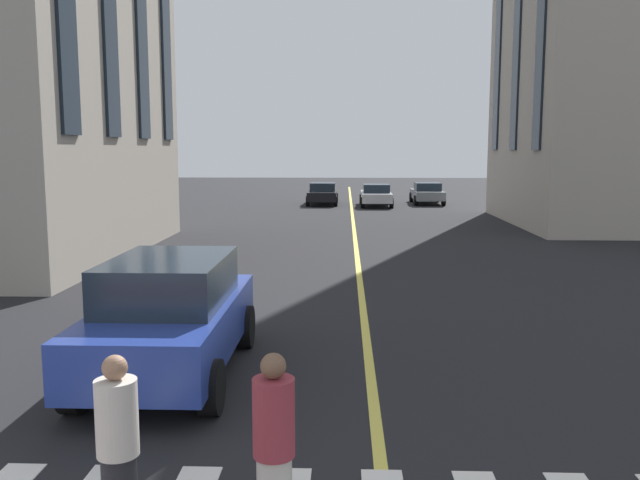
# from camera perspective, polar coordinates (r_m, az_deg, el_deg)

# --- Properties ---
(lane_centre_line) EXTENTS (80.00, 0.16, 0.01)m
(lane_centre_line) POSITION_cam_1_polar(r_m,az_deg,el_deg) (22.75, 3.14, -1.23)
(lane_centre_line) COLOR #D8C64C
(lane_centre_line) RESTS_ON ground_plane
(car_blue_oncoming) EXTENTS (4.70, 2.14, 1.88)m
(car_blue_oncoming) POSITION_cam_1_polar(r_m,az_deg,el_deg) (10.83, -12.54, -6.24)
(car_blue_oncoming) COLOR navy
(car_blue_oncoming) RESTS_ON ground_plane
(car_silver_parked_a) EXTENTS (4.40, 1.95, 1.37)m
(car_silver_parked_a) POSITION_cam_1_polar(r_m,az_deg,el_deg) (41.82, 4.76, 3.82)
(car_silver_parked_a) COLOR #B7BABF
(car_silver_parked_a) RESTS_ON ground_plane
(car_black_parked_b) EXTENTS (4.40, 1.95, 1.37)m
(car_black_parked_b) POSITION_cam_1_polar(r_m,az_deg,el_deg) (43.12, 0.22, 3.97)
(car_black_parked_b) COLOR black
(car_black_parked_b) RESTS_ON ground_plane
(car_grey_far) EXTENTS (4.40, 1.95, 1.37)m
(car_grey_far) POSITION_cam_1_polar(r_m,az_deg,el_deg) (44.08, 9.05, 3.96)
(car_grey_far) COLOR slate
(car_grey_far) RESTS_ON ground_plane
(pedestrian_near) EXTENTS (0.38, 0.38, 1.75)m
(pedestrian_near) POSITION_cam_1_polar(r_m,az_deg,el_deg) (6.59, -16.71, -16.59)
(pedestrian_near) COLOR black
(pedestrian_near) RESTS_ON ground_plane
(pedestrian_companion) EXTENTS (0.38, 0.38, 1.78)m
(pedestrian_companion) POSITION_cam_1_polar(r_m,az_deg,el_deg) (6.30, -3.91, -17.27)
(pedestrian_companion) COLOR beige
(pedestrian_companion) RESTS_ON ground_plane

